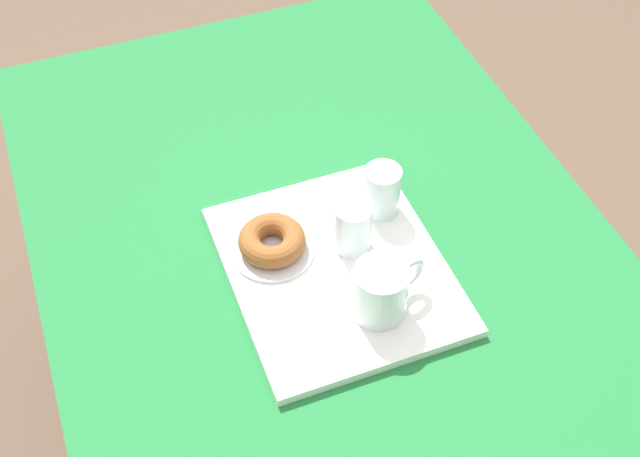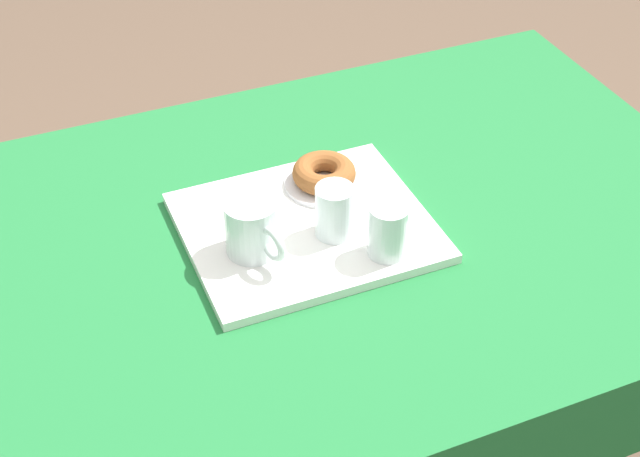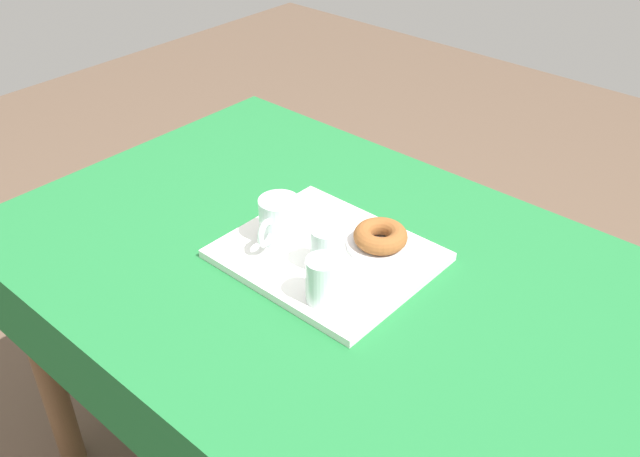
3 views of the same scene
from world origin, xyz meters
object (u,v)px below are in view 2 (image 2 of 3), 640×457
at_px(water_glass_far, 388,233).
at_px(water_glass_near, 334,214).
at_px(dining_table, 321,273).
at_px(serving_tray, 306,227).
at_px(donut_plate_left, 324,183).
at_px(sugar_donut_left, 324,173).
at_px(tea_mug_left, 252,229).

bearing_deg(water_glass_far, water_glass_near, 126.95).
xyz_separation_m(dining_table, serving_tray, (-0.02, 0.01, 0.10)).
bearing_deg(donut_plate_left, water_glass_far, -83.63).
xyz_separation_m(donut_plate_left, sugar_donut_left, (0.00, 0.00, 0.02)).
height_order(tea_mug_left, donut_plate_left, tea_mug_left).
distance_m(serving_tray, donut_plate_left, 0.11).
distance_m(tea_mug_left, water_glass_near, 0.13).
bearing_deg(tea_mug_left, dining_table, 10.74).
bearing_deg(water_glass_near, donut_plate_left, 74.51).
bearing_deg(water_glass_far, tea_mug_left, 156.07).
xyz_separation_m(water_glass_near, water_glass_far, (0.06, -0.07, 0.00)).
height_order(tea_mug_left, water_glass_far, tea_mug_left).
relative_size(dining_table, water_glass_near, 15.91).
relative_size(water_glass_far, donut_plate_left, 0.65).
bearing_deg(water_glass_near, sugar_donut_left, 74.51).
height_order(tea_mug_left, sugar_donut_left, tea_mug_left).
distance_m(dining_table, water_glass_near, 0.15).
distance_m(donut_plate_left, sugar_donut_left, 0.02).
distance_m(water_glass_far, sugar_donut_left, 0.20).
height_order(dining_table, donut_plate_left, donut_plate_left).
bearing_deg(sugar_donut_left, tea_mug_left, -145.61).
relative_size(water_glass_far, sugar_donut_left, 0.82).
relative_size(tea_mug_left, sugar_donut_left, 1.15).
relative_size(water_glass_near, water_glass_far, 1.00).
bearing_deg(water_glass_far, donut_plate_left, 96.37).
bearing_deg(donut_plate_left, tea_mug_left, -145.61).
relative_size(dining_table, sugar_donut_left, 13.05).
bearing_deg(dining_table, donut_plate_left, 64.68).
xyz_separation_m(water_glass_far, sugar_donut_left, (-0.02, 0.19, -0.01)).
bearing_deg(sugar_donut_left, water_glass_far, -83.63).
bearing_deg(dining_table, water_glass_near, -74.95).
bearing_deg(tea_mug_left, serving_tray, 16.86).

